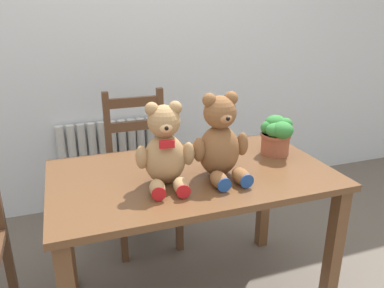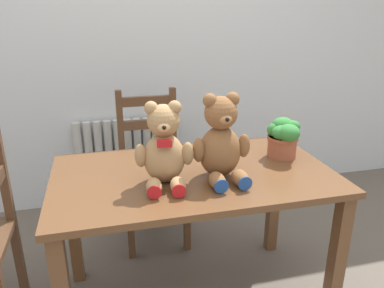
% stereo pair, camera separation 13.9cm
% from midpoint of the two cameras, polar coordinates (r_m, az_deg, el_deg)
% --- Properties ---
extents(wall_back, '(8.00, 0.04, 2.60)m').
position_cam_midpoint_polar(wall_back, '(2.77, -4.86, 17.06)').
color(wall_back, silver).
rests_on(wall_back, ground_plane).
extents(radiator, '(0.79, 0.10, 0.67)m').
position_cam_midpoint_polar(radiator, '(2.90, -8.17, -3.28)').
color(radiator, beige).
rests_on(radiator, ground_plane).
extents(dining_table, '(1.27, 0.74, 0.73)m').
position_cam_midpoint_polar(dining_table, '(1.77, 2.50, -7.64)').
color(dining_table, brown).
rests_on(dining_table, ground_plane).
extents(wooden_chair_behind, '(0.39, 0.43, 0.96)m').
position_cam_midpoint_polar(wooden_chair_behind, '(2.43, -4.52, -4.04)').
color(wooden_chair_behind, brown).
rests_on(wooden_chair_behind, ground_plane).
extents(teddy_bear_left, '(0.25, 0.26, 0.36)m').
position_cam_midpoint_polar(teddy_bear_left, '(1.56, -1.72, -0.84)').
color(teddy_bear_left, tan).
rests_on(teddy_bear_left, dining_table).
extents(teddy_bear_right, '(0.26, 0.26, 0.38)m').
position_cam_midpoint_polar(teddy_bear_right, '(1.62, 6.92, 0.21)').
color(teddy_bear_right, brown).
rests_on(teddy_bear_right, dining_table).
extents(potted_plant, '(0.16, 0.18, 0.20)m').
position_cam_midpoint_polar(potted_plant, '(1.92, 15.77, 1.07)').
color(potted_plant, '#9E5138').
rests_on(potted_plant, dining_table).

